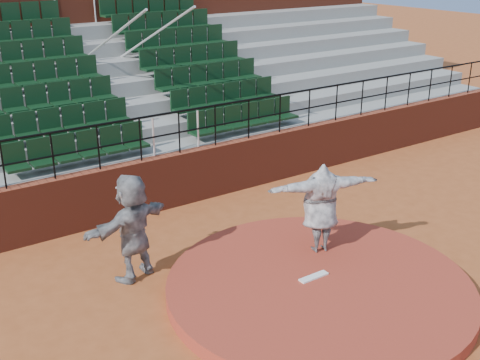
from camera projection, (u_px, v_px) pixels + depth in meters
name	position (u px, v px, depth m)	size (l,w,h in m)	color
ground	(319.00, 293.00, 10.88)	(90.00, 90.00, 0.00)	#A24E24
pitchers_mound	(319.00, 287.00, 10.83)	(5.50, 5.50, 0.25)	#9E3523
pitching_rubber	(314.00, 277.00, 10.90)	(0.60, 0.15, 0.03)	white
boundary_wall	(181.00, 178.00, 14.47)	(24.00, 0.30, 1.30)	maroon
wall_railing	(179.00, 123.00, 13.97)	(24.04, 0.05, 1.03)	black
seating_deck	(116.00, 114.00, 16.98)	(24.00, 5.97, 4.63)	gray
press_box_facade	(61.00, 24.00, 19.25)	(24.00, 3.00, 7.10)	maroon
pitcher	(321.00, 208.00, 11.60)	(2.22, 0.60, 1.81)	black
fielder	(133.00, 227.00, 11.07)	(1.92, 0.61, 2.07)	black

